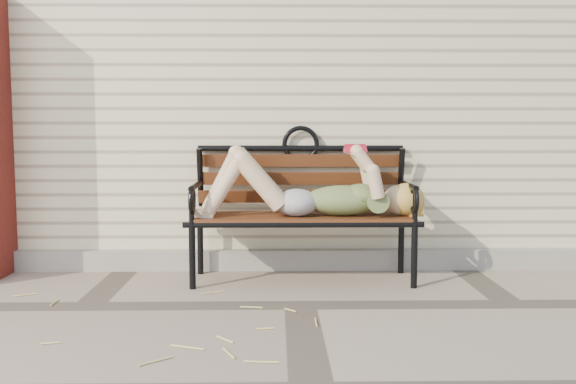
{
  "coord_description": "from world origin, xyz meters",
  "views": [
    {
      "loc": [
        -0.14,
        -3.7,
        1.03
      ],
      "look_at": [
        -0.07,
        0.39,
        0.64
      ],
      "focal_mm": 40.0,
      "sensor_mm": 36.0,
      "label": 1
    }
  ],
  "objects": [
    {
      "name": "ground",
      "position": [
        0.0,
        0.0,
        0.0
      ],
      "size": [
        80.0,
        80.0,
        0.0
      ],
      "primitive_type": "plane",
      "color": "gray",
      "rests_on": "ground"
    },
    {
      "name": "house_wall",
      "position": [
        0.0,
        3.0,
        1.5
      ],
      "size": [
        8.0,
        4.0,
        3.0
      ],
      "primitive_type": "cube",
      "color": "beige",
      "rests_on": "ground"
    },
    {
      "name": "foundation_strip",
      "position": [
        0.0,
        0.97,
        0.07
      ],
      "size": [
        8.0,
        0.1,
        0.15
      ],
      "primitive_type": "cube",
      "color": "gray",
      "rests_on": "ground"
    },
    {
      "name": "garden_bench",
      "position": [
        0.04,
        0.73,
        0.6
      ],
      "size": [
        1.64,
        0.65,
        1.06
      ],
      "color": "black",
      "rests_on": "ground"
    },
    {
      "name": "reading_woman",
      "position": [
        0.05,
        0.6,
        0.63
      ],
      "size": [
        1.55,
        0.35,
        0.49
      ],
      "color": "#0B384E",
      "rests_on": "ground"
    },
    {
      "name": "straw_scatter",
      "position": [
        -1.36,
        -0.55,
        0.01
      ],
      "size": [
        2.98,
        1.71,
        0.01
      ],
      "color": "#DFC56D",
      "rests_on": "ground"
    }
  ]
}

